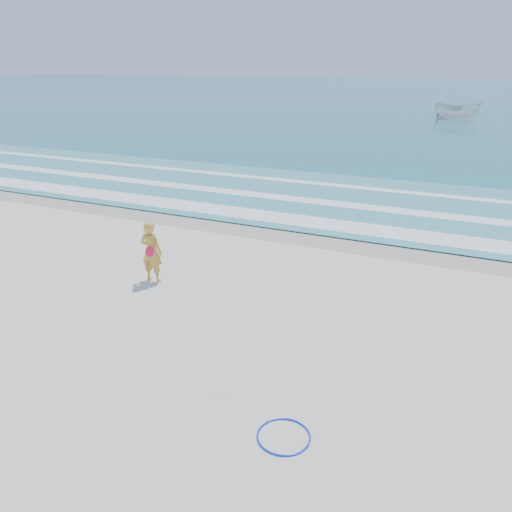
% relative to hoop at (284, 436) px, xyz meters
% --- Properties ---
extents(ground, '(400.00, 400.00, 0.00)m').
position_rel_hoop_xyz_m(ground, '(-3.21, 0.78, -0.02)').
color(ground, silver).
rests_on(ground, ground).
extents(wet_sand, '(400.00, 2.40, 0.00)m').
position_rel_hoop_xyz_m(wet_sand, '(-3.21, 9.78, -0.01)').
color(wet_sand, '#B2A893').
rests_on(wet_sand, ground).
extents(ocean, '(400.00, 190.00, 0.04)m').
position_rel_hoop_xyz_m(ocean, '(-3.21, 105.78, 0.00)').
color(ocean, '#19727F').
rests_on(ocean, ground).
extents(shallow, '(400.00, 10.00, 0.01)m').
position_rel_hoop_xyz_m(shallow, '(-3.21, 14.78, 0.03)').
color(shallow, '#59B7AD').
rests_on(shallow, ocean).
extents(foam_near, '(400.00, 1.40, 0.01)m').
position_rel_hoop_xyz_m(foam_near, '(-3.21, 11.08, 0.04)').
color(foam_near, white).
rests_on(foam_near, shallow).
extents(foam_mid, '(400.00, 0.90, 0.01)m').
position_rel_hoop_xyz_m(foam_mid, '(-3.21, 13.98, 0.04)').
color(foam_mid, white).
rests_on(foam_mid, shallow).
extents(foam_far, '(400.00, 0.60, 0.01)m').
position_rel_hoop_xyz_m(foam_far, '(-3.21, 17.28, 0.04)').
color(foam_far, white).
rests_on(foam_far, shallow).
extents(hoop, '(1.04, 1.04, 0.03)m').
position_rel_hoop_xyz_m(hoop, '(0.00, 0.00, 0.00)').
color(hoop, '#0C30DC').
rests_on(hoop, ground).
extents(boat, '(4.66, 1.76, 1.80)m').
position_rel_hoop_xyz_m(boat, '(-1.27, 52.50, 0.92)').
color(boat, silver).
rests_on(boat, ocean).
extents(woman, '(0.64, 0.44, 1.70)m').
position_rel_hoop_xyz_m(woman, '(-5.54, 4.23, 0.84)').
color(woman, gold).
rests_on(woman, ground).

